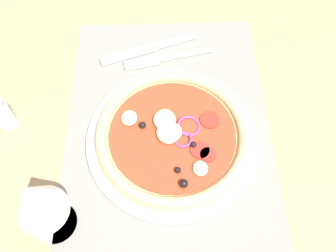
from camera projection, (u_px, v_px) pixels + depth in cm
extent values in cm
cube|color=#9E7A56|center=(168.00, 133.00, 63.78)|extent=(190.00, 140.00, 2.40)
cube|color=slate|center=(168.00, 129.00, 62.58)|extent=(51.42, 35.26, 0.40)
cylinder|color=silver|center=(172.00, 139.00, 60.72)|extent=(28.87, 28.87, 1.10)
cylinder|color=tan|center=(172.00, 136.00, 59.81)|extent=(25.66, 25.66, 1.00)
torus|color=tan|center=(172.00, 134.00, 59.07)|extent=(25.40, 25.40, 1.80)
cylinder|color=#B7381E|center=(172.00, 134.00, 59.25)|extent=(21.04, 21.04, 0.30)
ellipsoid|color=beige|center=(173.00, 132.00, 58.73)|extent=(3.40, 3.06, 1.02)
ellipsoid|color=beige|center=(200.00, 168.00, 55.56)|extent=(2.64, 2.37, 0.79)
ellipsoid|color=beige|center=(129.00, 118.00, 60.16)|extent=(3.02, 2.72, 0.91)
ellipsoid|color=beige|center=(171.00, 132.00, 58.56)|extent=(4.35, 3.91, 1.30)
ellipsoid|color=beige|center=(164.00, 117.00, 60.01)|extent=(4.17, 3.75, 1.25)
sphere|color=black|center=(142.00, 125.00, 59.27)|extent=(1.20, 1.20, 1.20)
sphere|color=black|center=(178.00, 170.00, 55.29)|extent=(1.00, 1.00, 1.00)
sphere|color=black|center=(193.00, 145.00, 57.52)|extent=(1.04, 1.04, 1.04)
sphere|color=black|center=(184.00, 183.00, 53.98)|extent=(1.36, 1.36, 1.36)
torus|color=#8E3D75|center=(189.00, 126.00, 59.59)|extent=(3.96, 3.97, 0.94)
torus|color=#8E3D75|center=(183.00, 140.00, 58.29)|extent=(3.01, 3.03, 1.03)
cylinder|color=#A3281E|center=(200.00, 150.00, 57.42)|extent=(3.13, 3.13, 0.30)
cylinder|color=#A3281E|center=(210.00, 119.00, 60.35)|extent=(3.31, 3.31, 0.30)
cylinder|color=#A3281E|center=(208.00, 155.00, 57.01)|extent=(2.57, 2.57, 0.30)
cube|color=silver|center=(186.00, 54.00, 70.77)|extent=(3.29, 11.09, 0.44)
cube|color=silver|center=(152.00, 61.00, 69.92)|extent=(2.69, 2.94, 0.44)
cube|color=silver|center=(134.00, 61.00, 69.94)|extent=(1.25, 4.29, 0.44)
cube|color=silver|center=(135.00, 63.00, 69.65)|extent=(1.25, 4.29, 0.44)
cube|color=silver|center=(136.00, 65.00, 69.35)|extent=(1.25, 4.29, 0.44)
cube|color=silver|center=(136.00, 68.00, 69.06)|extent=(1.25, 4.29, 0.44)
cube|color=silver|center=(176.00, 40.00, 72.52)|extent=(3.92, 8.37, 0.62)
cube|color=silver|center=(129.00, 54.00, 70.83)|extent=(5.60, 11.63, 0.44)
cylinder|color=silver|center=(56.00, 223.00, 54.27)|extent=(6.40, 6.40, 0.40)
cylinder|color=silver|center=(50.00, 216.00, 51.52)|extent=(0.80, 0.80, 6.00)
cone|color=silver|center=(34.00, 200.00, 45.27)|extent=(7.20, 7.20, 8.50)
cone|color=red|center=(34.00, 200.00, 45.46)|extent=(6.22, 6.22, 7.27)
cylinder|color=silver|center=(3.00, 115.00, 61.05)|extent=(3.20, 3.20, 5.50)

